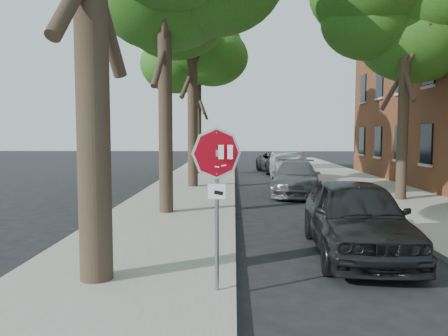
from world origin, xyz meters
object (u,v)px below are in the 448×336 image
object	(u,v)px
car_d	(279,162)
stop_sign	(217,177)
car_a	(356,217)
tree_mid_b	(192,19)
car_b	(289,167)
tree_far	(198,61)
car_c	(296,178)
tree_right	(405,11)

from	to	relation	value
car_d	stop_sign	bearing A→B (deg)	-105.70
car_a	car_d	xyz separation A→B (m)	(0.36, 19.92, -0.10)
car_a	car_d	bearing A→B (deg)	92.09
stop_sign	car_a	distance (m)	4.12
tree_mid_b	car_b	bearing A→B (deg)	31.77
stop_sign	tree_far	bearing A→B (deg)	95.46
tree_far	tree_mid_b	bearing A→B (deg)	-87.56
car_b	car_c	bearing A→B (deg)	-94.60
tree_right	stop_sign	bearing A→B (deg)	-123.38
tree_right	car_b	bearing A→B (deg)	115.37
tree_far	car_c	distance (m)	12.24
car_b	car_a	bearing A→B (deg)	-92.22
tree_far	tree_right	distance (m)	14.02
tree_far	car_a	distance (m)	20.17
car_c	stop_sign	bearing A→B (deg)	-95.98
stop_sign	car_b	bearing A→B (deg)	79.18
tree_far	car_d	world-z (taller)	tree_far
tree_far	tree_right	size ratio (longest dim) A/B	1.00
car_a	car_b	world-z (taller)	car_a
tree_right	car_a	size ratio (longest dim) A/B	1.94
tree_mid_b	tree_right	size ratio (longest dim) A/B	1.11
car_d	tree_right	bearing A→B (deg)	-82.20
car_c	car_d	distance (m)	10.56
tree_far	car_a	xyz separation A→B (m)	(4.96, -18.48, -6.40)
stop_sign	tree_mid_b	bearing A→B (deg)	96.95
stop_sign	car_c	bearing A→B (deg)	76.21
stop_sign	car_b	distance (m)	17.61
car_a	car_d	world-z (taller)	car_a
stop_sign	tree_far	world-z (taller)	tree_far
tree_right	car_c	size ratio (longest dim) A/B	1.88
tree_mid_b	car_b	xyz separation A→B (m)	(5.02, 3.11, -7.19)
tree_right	car_a	bearing A→B (deg)	-116.57
car_b	car_c	world-z (taller)	car_b
car_a	tree_mid_b	bearing A→B (deg)	115.22
car_b	car_d	world-z (taller)	car_b
car_b	tree_far	bearing A→B (deg)	143.13
car_a	tree_right	bearing A→B (deg)	66.56
car_d	car_c	bearing A→B (deg)	-99.28
tree_far	car_d	distance (m)	8.52
car_d	car_a	bearing A→B (deg)	-98.43
car_b	car_d	xyz separation A→B (m)	(0.00, 5.32, -0.09)
tree_right	car_b	world-z (taller)	tree_right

